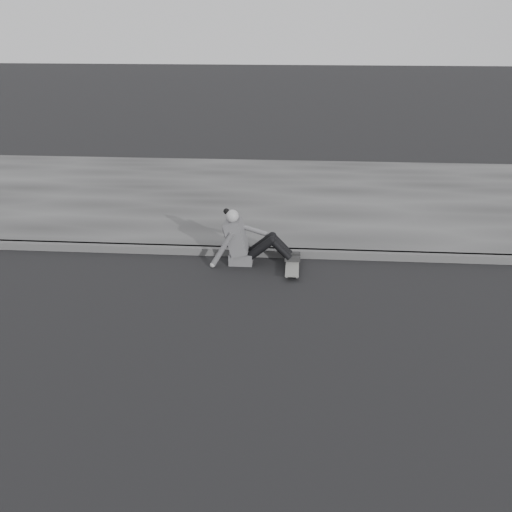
# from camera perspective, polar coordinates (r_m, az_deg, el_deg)

# --- Properties ---
(ground) EXTENTS (80.00, 80.00, 0.00)m
(ground) POSITION_cam_1_polar(r_m,az_deg,el_deg) (6.85, 5.57, -8.59)
(ground) COLOR black
(ground) RESTS_ON ground
(curb) EXTENTS (24.00, 0.16, 0.12)m
(curb) POSITION_cam_1_polar(r_m,az_deg,el_deg) (9.12, 5.36, 0.25)
(curb) COLOR #484848
(curb) RESTS_ON ground
(sidewalk) EXTENTS (24.00, 6.00, 0.12)m
(sidewalk) POSITION_cam_1_polar(r_m,az_deg,el_deg) (11.97, 5.20, 5.85)
(sidewalk) COLOR #3D3D3D
(sidewalk) RESTS_ON ground
(skateboard) EXTENTS (0.20, 0.78, 0.09)m
(skateboard) POSITION_cam_1_polar(r_m,az_deg,el_deg) (8.61, 3.64, -1.04)
(skateboard) COLOR #A0A09B
(skateboard) RESTS_ON ground
(seated_woman) EXTENTS (1.38, 0.46, 0.88)m
(seated_woman) POSITION_cam_1_polar(r_m,az_deg,el_deg) (8.76, -1.09, 1.49)
(seated_woman) COLOR #525254
(seated_woman) RESTS_ON ground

